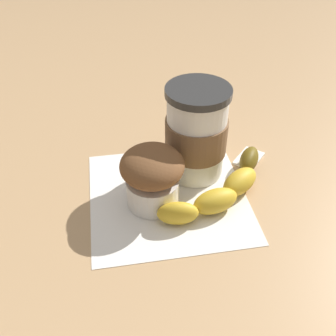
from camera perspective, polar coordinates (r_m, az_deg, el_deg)
The scene contains 6 objects.
ground_plane at distance 0.55m, azimuth 0.00°, elevation -4.11°, with size 3.00×3.00×0.00m, color tan.
paper_napkin at distance 0.55m, azimuth 0.00°, elevation -4.05°, with size 0.21×0.21×0.00m, color white.
coffee_cup at distance 0.55m, azimuth 4.12°, elevation 5.10°, with size 0.09×0.09×0.14m.
muffin at distance 0.51m, azimuth -2.29°, elevation -1.07°, with size 0.08×0.08×0.09m.
banana at distance 0.54m, azimuth 8.02°, elevation -2.94°, with size 0.13×0.19×0.03m.
sugar_packet at distance 0.62m, azimuth 11.68°, elevation 1.52°, with size 0.05×0.03×0.01m, color white.
Camera 1 is at (0.39, -0.10, 0.38)m, focal length 42.00 mm.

